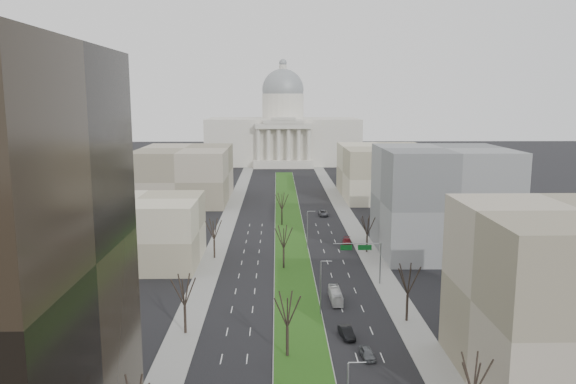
{
  "coord_description": "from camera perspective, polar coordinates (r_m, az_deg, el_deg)",
  "views": [
    {
      "loc": [
        -3.35,
        -32.06,
        35.18
      ],
      "look_at": [
        -0.53,
        108.69,
        11.33
      ],
      "focal_mm": 35.0,
      "sensor_mm": 36.0,
      "label": 1
    }
  ],
  "objects": [
    {
      "name": "mast_arm_signs",
      "position": [
        107.48,
        7.96,
        -6.17
      ],
      "size": [
        9.12,
        0.24,
        8.09
      ],
      "color": "gray",
      "rests_on": "ground"
    },
    {
      "name": "tree_right_far",
      "position": [
        128.98,
        8.06,
        -3.32
      ],
      "size": [
        5.04,
        5.04,
        9.07
      ],
      "color": "black",
      "rests_on": "ground"
    },
    {
      "name": "tree_left_far",
      "position": [
        124.14,
        -7.54,
        -3.66
      ],
      "size": [
        5.28,
        5.28,
        9.5
      ],
      "color": "black",
      "rests_on": "ground"
    },
    {
      "name": "car_grey_far",
      "position": [
        168.95,
        3.61,
        -2.15
      ],
      "size": [
        2.64,
        5.7,
        1.58
      ],
      "primitive_type": "imported",
      "rotation": [
        0.0,
        0.0,
        0.0
      ],
      "color": "#4D4E55",
      "rests_on": "ground"
    },
    {
      "name": "median",
      "position": [
        155.11,
        0.12,
        -3.46
      ],
      "size": [
        8.0,
        222.03,
        0.2
      ],
      "color": "#999993",
      "rests_on": "ground"
    },
    {
      "name": "tree_median_a",
      "position": [
        77.39,
        -0.07,
        -11.74
      ],
      "size": [
        5.4,
        5.4,
        9.72
      ],
      "color": "black",
      "rests_on": "ground"
    },
    {
      "name": "tree_left_mid",
      "position": [
        86.0,
        -10.5,
        -9.68
      ],
      "size": [
        5.4,
        5.4,
        9.72
      ],
      "color": "black",
      "rests_on": "ground"
    },
    {
      "name": "building_grey_right",
      "position": [
        131.62,
        15.36,
        -0.88
      ],
      "size": [
        28.0,
        26.0,
        24.0
      ],
      "primitive_type": "cube",
      "color": "slate",
      "rests_on": "ground"
    },
    {
      "name": "sidewalk_left",
      "position": [
        132.58,
        -7.27,
        -5.82
      ],
      "size": [
        5.0,
        330.0,
        0.15
      ],
      "primitive_type": "cube",
      "color": "gray",
      "rests_on": "ground"
    },
    {
      "name": "sidewalk_right",
      "position": [
        133.46,
        7.92,
        -5.73
      ],
      "size": [
        5.0,
        330.0,
        0.15
      ],
      "primitive_type": "cube",
      "color": "gray",
      "rests_on": "ground"
    },
    {
      "name": "tree_right_near",
      "position": [
        64.47,
        18.41,
        -17.13
      ],
      "size": [
        5.16,
        5.16,
        9.29
      ],
      "color": "black",
      "rests_on": "ground"
    },
    {
      "name": "building_far_left",
      "position": [
        196.41,
        -10.42,
        1.8
      ],
      "size": [
        30.0,
        40.0,
        18.0
      ],
      "primitive_type": "cube",
      "color": "gray",
      "rests_on": "ground"
    },
    {
      "name": "car_black",
      "position": [
        86.07,
        5.97,
        -14.01
      ],
      "size": [
        2.29,
        4.8,
        1.52
      ],
      "primitive_type": "imported",
      "rotation": [
        0.0,
        0.0,
        0.15
      ],
      "color": "black",
      "rests_on": "ground"
    },
    {
      "name": "building_far_right",
      "position": [
        202.46,
        9.79,
        2.04
      ],
      "size": [
        30.0,
        40.0,
        18.0
      ],
      "primitive_type": "cube",
      "color": "tan",
      "rests_on": "ground"
    },
    {
      "name": "ground",
      "position": [
        156.12,
        0.11,
        -3.41
      ],
      "size": [
        600.0,
        600.0,
        0.0
      ],
      "primitive_type": "plane",
      "color": "black",
      "rests_on": "ground"
    },
    {
      "name": "streetlamp_median_c",
      "position": [
        130.84,
        2.0,
        -3.81
      ],
      "size": [
        1.9,
        0.2,
        9.16
      ],
      "color": "gray",
      "rests_on": "ground"
    },
    {
      "name": "car_red",
      "position": [
        136.62,
        6.0,
        -5.04
      ],
      "size": [
        2.65,
        5.34,
        1.49
      ],
      "primitive_type": "imported",
      "rotation": [
        0.0,
        0.0,
        -0.11
      ],
      "color": "maroon",
      "rests_on": "ground"
    },
    {
      "name": "tree_right_mid",
      "position": [
        90.96,
        12.1,
        -8.55
      ],
      "size": [
        5.52,
        5.52,
        9.94
      ],
      "color": "black",
      "rests_on": "ground"
    },
    {
      "name": "tree_median_b",
      "position": [
        115.56,
        -0.45,
        -4.5
      ],
      "size": [
        5.4,
        5.4,
        9.72
      ],
      "color": "black",
      "rests_on": "ground"
    },
    {
      "name": "car_grey_near",
      "position": [
        80.34,
        8.06,
        -15.9
      ],
      "size": [
        2.05,
        4.2,
        1.38
      ],
      "primitive_type": "imported",
      "rotation": [
        0.0,
        0.0,
        0.11
      ],
      "color": "#505358",
      "rests_on": "ground"
    },
    {
      "name": "tree_median_c",
      "position": [
        154.66,
        -0.63,
        -0.88
      ],
      "size": [
        5.4,
        5.4,
        9.72
      ],
      "color": "black",
      "rests_on": "ground"
    },
    {
      "name": "streetlamp_median_b",
      "position": [
        92.48,
        3.37,
        -9.57
      ],
      "size": [
        1.9,
        0.2,
        9.16
      ],
      "color": "gray",
      "rests_on": "ground"
    },
    {
      "name": "capitol",
      "position": [
        302.26,
        -0.51,
        6.03
      ],
      "size": [
        80.0,
        46.0,
        55.0
      ],
      "color": "beige",
      "rests_on": "ground"
    },
    {
      "name": "building_beige_left",
      "position": [
        124.0,
        -14.98,
        -3.85
      ],
      "size": [
        26.0,
        22.0,
        14.0
      ],
      "primitive_type": "cube",
      "color": "tan",
      "rests_on": "ground"
    },
    {
      "name": "box_van",
      "position": [
        99.71,
        4.86,
        -10.42
      ],
      "size": [
        1.91,
        7.7,
        2.14
      ],
      "primitive_type": "imported",
      "rotation": [
        0.0,
        0.0,
        0.02
      ],
      "color": "white",
      "rests_on": "ground"
    }
  ]
}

